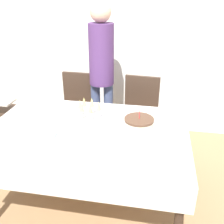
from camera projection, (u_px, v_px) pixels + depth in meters
ground_plane at (90, 199)px, 2.54m from camera, size 12.00×12.00×0.00m
wall_back at (117, 31)px, 3.35m from camera, size 8.00×0.05×2.70m
dining_table at (87, 140)px, 2.25m from camera, size 1.69×1.16×0.77m
dining_chair_far_left at (77, 109)px, 3.17m from camera, size 0.43×0.43×0.95m
dining_chair_far_right at (139, 114)px, 3.05m from camera, size 0.46×0.46×0.95m
birthday_cake at (139, 125)px, 2.17m from camera, size 0.25×0.25×0.19m
champagne_tray at (88, 110)px, 2.36m from camera, size 0.30×0.30×0.18m
plate_stack_main at (87, 143)px, 1.99m from camera, size 0.28×0.28×0.04m
cake_knife at (130, 143)px, 2.01m from camera, size 0.29×0.12×0.00m
fork_pile at (43, 145)px, 1.97m from camera, size 0.18×0.09×0.02m
napkin_pile at (45, 138)px, 2.08m from camera, size 0.15×0.15×0.01m
person_standing at (102, 65)px, 2.95m from camera, size 0.28×0.28×1.74m
high_chair at (6, 116)px, 3.09m from camera, size 0.33×0.35×0.71m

